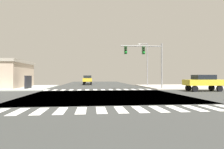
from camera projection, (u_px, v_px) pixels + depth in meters
ground at (105, 96)px, 16.90m from camera, size 90.00×90.00×0.05m
sidewalk_corner_ne at (181, 87)px, 30.26m from camera, size 12.00×12.00×0.14m
sidewalk_corner_nw at (10, 88)px, 27.41m from camera, size 12.00×12.00×0.14m
crosswalk_near at (111, 110)px, 9.62m from camera, size 13.50×2.00×0.01m
crosswalk_far at (99, 90)px, 24.13m from camera, size 13.50×2.00×0.01m
traffic_signal_mast at (146, 55)px, 24.73m from camera, size 5.62×0.55×6.07m
street_lamp at (146, 60)px, 32.08m from camera, size 1.78×0.32×7.31m
sedan_farside_2 at (88, 79)px, 38.34m from camera, size 1.80×4.30×1.88m
sedan_crossing_3 at (88, 79)px, 45.67m from camera, size 1.80×4.30×1.88m
sedan_queued_4 at (204, 81)px, 21.67m from camera, size 4.30×1.80×1.88m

